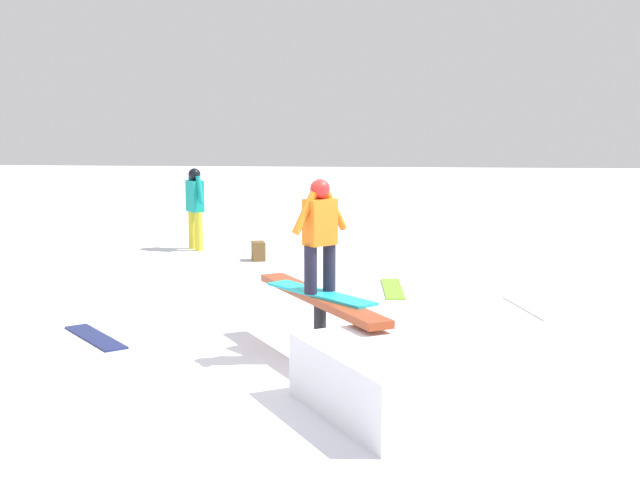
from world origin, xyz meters
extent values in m
plane|color=white|center=(0.00, 0.00, 0.00)|extent=(60.00, 60.00, 0.00)
cylinder|color=black|center=(0.00, 0.00, 0.33)|extent=(0.14, 0.14, 0.66)
cube|color=#A53F1E|center=(0.00, 0.00, 0.70)|extent=(2.49, 1.59, 0.08)
cube|color=white|center=(-1.53, -0.88, 0.31)|extent=(2.31, 2.20, 0.61)
cube|color=#1FBDC7|center=(0.00, 0.00, 0.76)|extent=(1.33, 1.27, 0.03)
cylinder|color=#232236|center=(0.09, -0.09, 1.03)|extent=(0.14, 0.14, 0.52)
cylinder|color=#232236|center=(-0.09, 0.09, 1.03)|extent=(0.14, 0.14, 0.52)
cube|color=orange|center=(0.00, 0.00, 1.54)|extent=(0.38, 0.38, 0.50)
cylinder|color=orange|center=(0.14, -0.15, 1.65)|extent=(0.28, 0.29, 0.46)
cylinder|color=orange|center=(-0.14, 0.15, 1.65)|extent=(0.28, 0.29, 0.46)
sphere|color=red|center=(0.00, 0.00, 1.89)|extent=(0.21, 0.21, 0.21)
cylinder|color=gold|center=(7.20, 2.83, 0.37)|extent=(0.15, 0.15, 0.74)
cylinder|color=gold|center=(7.42, 3.00, 0.37)|extent=(0.15, 0.15, 0.74)
cube|color=teal|center=(7.31, 2.91, 1.04)|extent=(0.43, 0.40, 0.59)
cylinder|color=teal|center=(7.13, 2.78, 1.17)|extent=(0.24, 0.21, 0.53)
cylinder|color=teal|center=(7.49, 3.05, 1.17)|extent=(0.24, 0.21, 0.53)
sphere|color=black|center=(7.31, 2.91, 1.45)|extent=(0.23, 0.23, 0.23)
cube|color=navy|center=(0.76, 2.76, 0.01)|extent=(1.22, 1.07, 0.02)
cube|color=white|center=(2.70, -2.73, 0.01)|extent=(1.46, 0.62, 0.02)
cube|color=#86D62E|center=(3.85, -0.83, 0.01)|extent=(1.49, 0.36, 0.02)
cube|color=brown|center=(6.22, 1.55, 0.17)|extent=(0.35, 0.29, 0.34)
camera|label=1|loc=(-9.40, -0.66, 2.79)|focal=50.00mm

